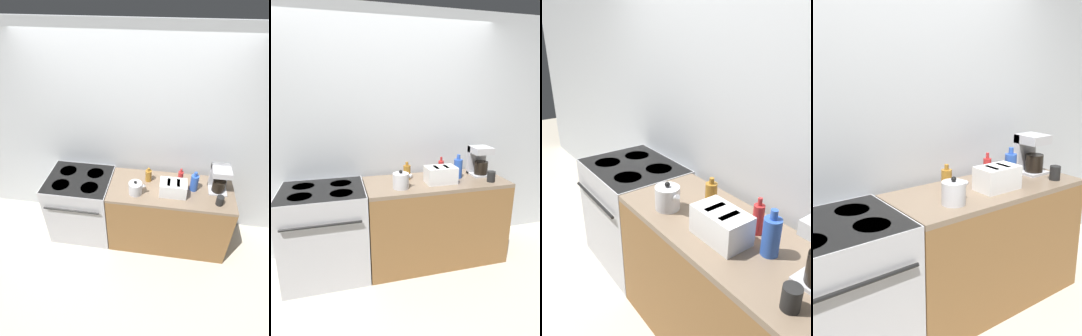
{
  "view_description": "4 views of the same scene",
  "coord_description": "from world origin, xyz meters",
  "views": [
    {
      "loc": [
        0.43,
        -2.02,
        2.96
      ],
      "look_at": [
        0.08,
        0.34,
        1.14
      ],
      "focal_mm": 28.0,
      "sensor_mm": 36.0,
      "label": 1
    },
    {
      "loc": [
        -0.42,
        -2.1,
        1.77
      ],
      "look_at": [
        0.22,
        0.4,
        1.03
      ],
      "focal_mm": 28.0,
      "sensor_mm": 36.0,
      "label": 2
    },
    {
      "loc": [
        1.58,
        -0.8,
        1.94
      ],
      "look_at": [
        0.01,
        0.32,
        1.09
      ],
      "focal_mm": 35.0,
      "sensor_mm": 36.0,
      "label": 3
    },
    {
      "loc": [
        -1.22,
        -1.58,
        1.74
      ],
      "look_at": [
        0.2,
        0.36,
        1.08
      ],
      "focal_mm": 40.0,
      "sensor_mm": 36.0,
      "label": 4
    }
  ],
  "objects": [
    {
      "name": "counter_block",
      "position": [
        0.52,
        0.31,
        0.45
      ],
      "size": [
        1.45,
        0.62,
        0.9
      ],
      "color": "brown",
      "rests_on": "ground_plane"
    },
    {
      "name": "bottle_amber",
      "position": [
        0.24,
        0.42,
        0.98
      ],
      "size": [
        0.08,
        0.08,
        0.19
      ],
      "color": "#9E6B23",
      "rests_on": "counter_block"
    },
    {
      "name": "bottle_red",
      "position": [
        0.62,
        0.42,
        0.99
      ],
      "size": [
        0.06,
        0.06,
        0.22
      ],
      "color": "#B72828",
      "rests_on": "counter_block"
    },
    {
      "name": "toaster",
      "position": [
        0.54,
        0.23,
        0.98
      ],
      "size": [
        0.3,
        0.19,
        0.17
      ],
      "color": "white",
      "rests_on": "counter_block"
    },
    {
      "name": "kettle",
      "position": [
        0.12,
        0.18,
        0.97
      ],
      "size": [
        0.19,
        0.15,
        0.18
      ],
      "color": "silver",
      "rests_on": "counter_block"
    },
    {
      "name": "cup_black",
      "position": [
        1.05,
        0.13,
        0.95
      ],
      "size": [
        0.08,
        0.08,
        0.11
      ],
      "color": "black",
      "rests_on": "counter_block"
    },
    {
      "name": "wall_back",
      "position": [
        0.0,
        0.71,
        1.3
      ],
      "size": [
        8.0,
        0.05,
        2.6
      ],
      "color": "silver",
      "rests_on": "ground_plane"
    },
    {
      "name": "ground_plane",
      "position": [
        0.0,
        0.0,
        0.0
      ],
      "size": [
        12.0,
        12.0,
        0.0
      ],
      "primitive_type": "plane",
      "color": "beige"
    },
    {
      "name": "stove",
      "position": [
        -0.61,
        0.33,
        0.46
      ],
      "size": [
        0.79,
        0.69,
        0.9
      ],
      "color": "#B7B7BC",
      "rests_on": "ground_plane"
    },
    {
      "name": "coffee_maker",
      "position": [
        1.05,
        0.39,
        1.06
      ],
      "size": [
        0.2,
        0.22,
        0.31
      ],
      "color": "#B7B7BC",
      "rests_on": "counter_block"
    },
    {
      "name": "bottle_blue",
      "position": [
        0.78,
        0.34,
        1.0
      ],
      "size": [
        0.09,
        0.09,
        0.25
      ],
      "color": "#2D56B7",
      "rests_on": "counter_block"
    }
  ]
}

